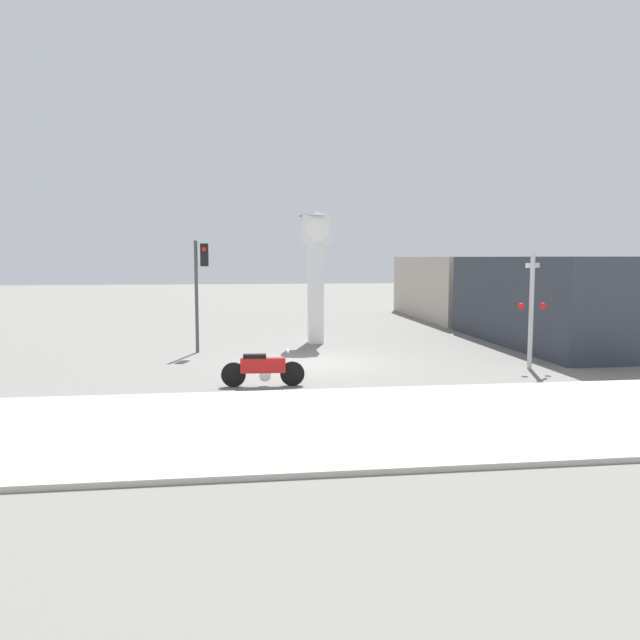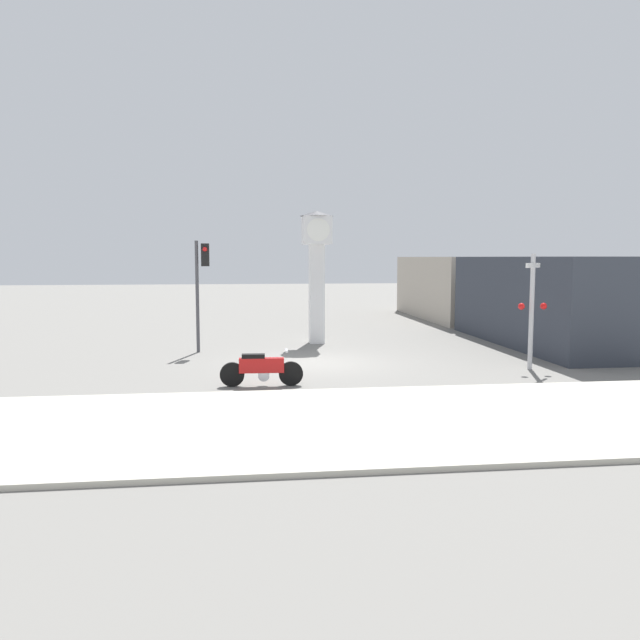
# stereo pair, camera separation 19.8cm
# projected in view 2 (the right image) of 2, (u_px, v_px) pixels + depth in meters

# --- Properties ---
(ground_plane) EXTENTS (120.00, 120.00, 0.00)m
(ground_plane) POSITION_uv_depth(u_px,v_px,m) (315.00, 363.00, 20.03)
(ground_plane) COLOR slate
(sidewalk_strip) EXTENTS (36.00, 6.00, 0.10)m
(sidewalk_strip) POSITION_uv_depth(u_px,v_px,m) (358.00, 421.00, 12.68)
(sidewalk_strip) COLOR #BCB7A8
(sidewalk_strip) RESTS_ON ground_plane
(motorcycle) EXTENTS (2.18, 0.47, 0.96)m
(motorcycle) POSITION_uv_depth(u_px,v_px,m) (261.00, 369.00, 16.35)
(motorcycle) COLOR black
(motorcycle) RESTS_ON ground_plane
(clock_tower) EXTENTS (1.30, 1.30, 5.17)m
(clock_tower) POSITION_uv_depth(u_px,v_px,m) (317.00, 256.00, 24.31)
(clock_tower) COLOR white
(clock_tower) RESTS_ON ground_plane
(freight_train) EXTENTS (2.80, 21.18, 3.40)m
(freight_train) POSITION_uv_depth(u_px,v_px,m) (482.00, 293.00, 29.39)
(freight_train) COLOR #333842
(freight_train) RESTS_ON ground_plane
(traffic_light) EXTENTS (0.50, 0.35, 3.96)m
(traffic_light) POSITION_uv_depth(u_px,v_px,m) (201.00, 276.00, 22.00)
(traffic_light) COLOR #47474C
(traffic_light) RESTS_ON ground_plane
(railroad_crossing_signal) EXTENTS (0.90, 0.82, 3.49)m
(railroad_crossing_signal) POSITION_uv_depth(u_px,v_px,m) (532.00, 306.00, 18.69)
(railroad_crossing_signal) COLOR #B7B7BC
(railroad_crossing_signal) RESTS_ON ground_plane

